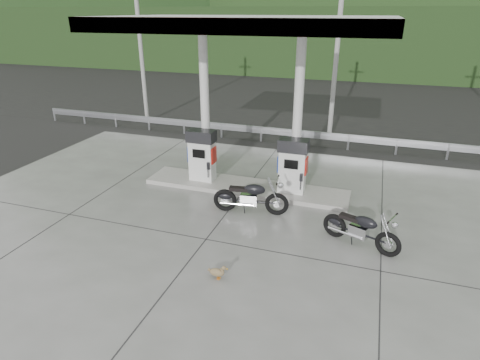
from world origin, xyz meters
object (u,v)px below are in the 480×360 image
(gas_pump_left, at_px, (202,155))
(gas_pump_right, at_px, (293,166))
(motorcycle_right, at_px, (361,230))
(motorcycle_left, at_px, (251,197))
(duck, at_px, (217,272))

(gas_pump_left, relative_size, gas_pump_right, 1.00)
(gas_pump_left, distance_m, motorcycle_right, 6.10)
(gas_pump_left, bearing_deg, gas_pump_right, 0.00)
(gas_pump_right, distance_m, motorcycle_left, 1.94)
(gas_pump_right, bearing_deg, duck, -97.88)
(gas_pump_right, distance_m, motorcycle_right, 3.46)
(gas_pump_left, bearing_deg, motorcycle_left, -35.36)
(duck, bearing_deg, motorcycle_right, 38.88)
(motorcycle_left, relative_size, duck, 4.89)
(gas_pump_left, xyz_separation_m, motorcycle_left, (2.28, -1.62, -0.54))
(gas_pump_right, xyz_separation_m, motorcycle_left, (-0.92, -1.62, -0.54))
(motorcycle_right, bearing_deg, gas_pump_right, 154.78)
(duck, bearing_deg, gas_pump_left, 116.07)
(motorcycle_left, height_order, duck, motorcycle_left)
(gas_pump_left, height_order, gas_pump_right, same)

